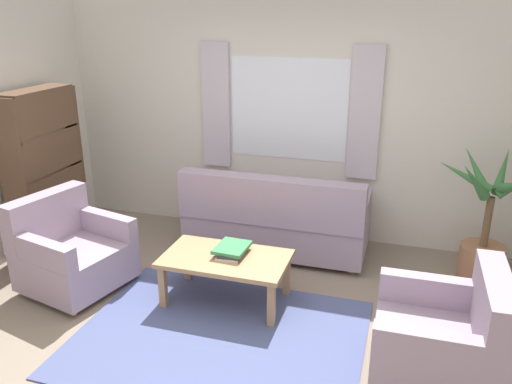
% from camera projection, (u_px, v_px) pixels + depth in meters
% --- Properties ---
extents(ground_plane, '(6.24, 6.24, 0.00)m').
position_uv_depth(ground_plane, '(219.00, 338.00, 4.11)').
color(ground_plane, gray).
extents(wall_back, '(5.32, 0.12, 2.60)m').
position_uv_depth(wall_back, '(289.00, 122.00, 5.70)').
color(wall_back, silver).
rests_on(wall_back, ground_plane).
extents(window_with_curtains, '(1.98, 0.07, 1.40)m').
position_uv_depth(window_with_curtains, '(288.00, 109.00, 5.58)').
color(window_with_curtains, white).
extents(area_rug, '(2.26, 1.74, 0.01)m').
position_uv_depth(area_rug, '(219.00, 337.00, 4.10)').
color(area_rug, '#4C5684').
rests_on(area_rug, ground_plane).
extents(couch, '(1.90, 0.82, 0.92)m').
position_uv_depth(couch, '(276.00, 220.00, 5.43)').
color(couch, '#998499').
rests_on(couch, ground_plane).
extents(armchair_left, '(0.99, 1.01, 0.88)m').
position_uv_depth(armchair_left, '(70.00, 252.00, 4.76)').
color(armchair_left, '#998499').
rests_on(armchair_left, ground_plane).
extents(armchair_right, '(0.83, 0.85, 0.88)m').
position_uv_depth(armchair_right, '(444.00, 341.00, 3.48)').
color(armchair_right, '#998499').
rests_on(armchair_right, ground_plane).
extents(coffee_table, '(1.10, 0.64, 0.44)m').
position_uv_depth(coffee_table, '(226.00, 263.00, 4.50)').
color(coffee_table, '#A87F56').
rests_on(coffee_table, ground_plane).
extents(book_stack_on_table, '(0.28, 0.35, 0.08)m').
position_uv_depth(book_stack_on_table, '(232.00, 250.00, 4.52)').
color(book_stack_on_table, beige).
rests_on(book_stack_on_table, coffee_table).
extents(potted_plant, '(0.98, 1.12, 1.29)m').
position_uv_depth(potted_plant, '(485.00, 231.00, 4.87)').
color(potted_plant, '#9E6B4C').
rests_on(potted_plant, ground_plane).
extents(bookshelf, '(0.30, 0.94, 1.72)m').
position_uv_depth(bookshelf, '(51.00, 175.00, 5.50)').
color(bookshelf, brown).
rests_on(bookshelf, ground_plane).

